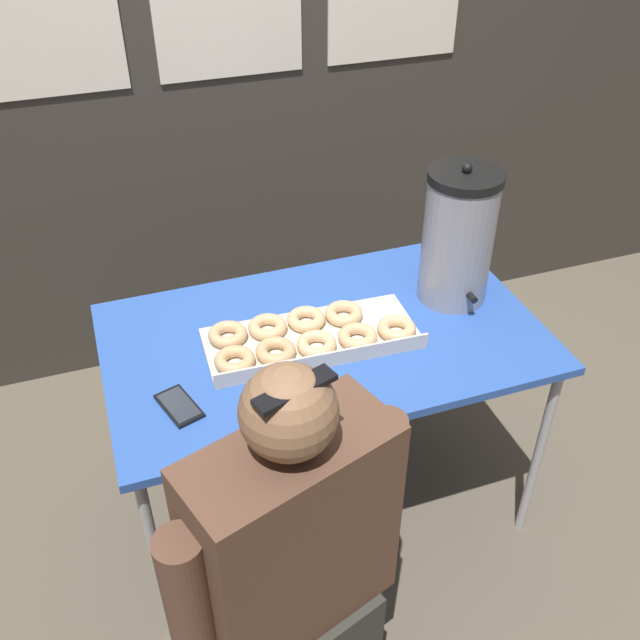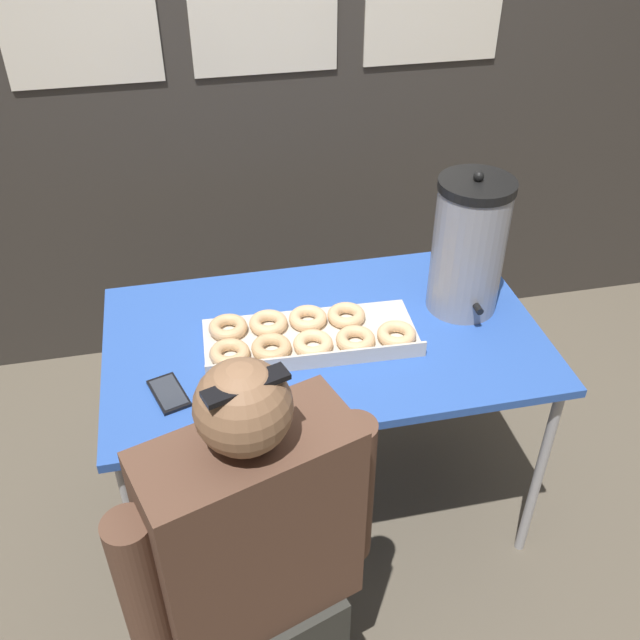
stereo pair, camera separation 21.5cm
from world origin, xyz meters
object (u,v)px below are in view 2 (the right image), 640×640
Objects in this scene: cell_phone at (169,393)px; person_seated at (258,575)px; donut_box at (306,335)px; coffee_urn at (469,246)px.

cell_phone is 0.55m from person_seated.
donut_box is 1.41× the size of coffee_urn.
coffee_urn reaches higher than cell_phone.
cell_phone is at bearing -157.73° from donut_box.
person_seated is (0.17, -0.49, -0.19)m from cell_phone.
donut_box is at bearing -129.18° from person_seated.
person_seated is (-0.78, -0.72, -0.41)m from coffee_urn.
coffee_urn is (0.53, 0.08, 0.20)m from donut_box.
cell_phone is (-0.42, -0.15, -0.02)m from donut_box.
coffee_urn is 2.80× the size of cell_phone.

